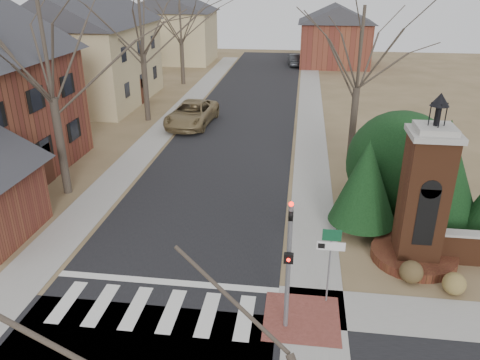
% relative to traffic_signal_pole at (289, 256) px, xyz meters
% --- Properties ---
extents(ground, '(120.00, 120.00, 0.00)m').
position_rel_traffic_signal_pole_xyz_m(ground, '(-4.30, -0.57, -2.59)').
color(ground, brown).
rests_on(ground, ground).
extents(main_street, '(8.00, 70.00, 0.01)m').
position_rel_traffic_signal_pole_xyz_m(main_street, '(-4.30, 21.43, -2.58)').
color(main_street, black).
rests_on(main_street, ground).
extents(crosswalk_zone, '(8.00, 2.20, 0.02)m').
position_rel_traffic_signal_pole_xyz_m(crosswalk_zone, '(-4.30, 0.23, -2.58)').
color(crosswalk_zone, silver).
rests_on(crosswalk_zone, ground).
extents(stop_bar, '(8.00, 0.35, 0.02)m').
position_rel_traffic_signal_pole_xyz_m(stop_bar, '(-4.30, 1.73, -2.58)').
color(stop_bar, silver).
rests_on(stop_bar, ground).
extents(sidewalk_right_main, '(2.00, 60.00, 0.02)m').
position_rel_traffic_signal_pole_xyz_m(sidewalk_right_main, '(0.90, 21.43, -2.58)').
color(sidewalk_right_main, gray).
rests_on(sidewalk_right_main, ground).
extents(sidewalk_left, '(2.00, 60.00, 0.02)m').
position_rel_traffic_signal_pole_xyz_m(sidewalk_left, '(-9.50, 21.43, -2.58)').
color(sidewalk_left, gray).
rests_on(sidewalk_left, ground).
extents(curb_apron, '(2.40, 2.40, 0.02)m').
position_rel_traffic_signal_pole_xyz_m(curb_apron, '(0.50, 0.43, -2.57)').
color(curb_apron, brown).
rests_on(curb_apron, ground).
extents(traffic_signal_pole, '(0.28, 0.41, 4.50)m').
position_rel_traffic_signal_pole_xyz_m(traffic_signal_pole, '(0.00, 0.00, 0.00)').
color(traffic_signal_pole, slate).
rests_on(traffic_signal_pole, ground).
extents(sign_post, '(0.90, 0.07, 2.75)m').
position_rel_traffic_signal_pole_xyz_m(sign_post, '(1.29, 1.41, -0.64)').
color(sign_post, slate).
rests_on(sign_post, ground).
extents(brick_gate_monument, '(3.20, 3.20, 6.47)m').
position_rel_traffic_signal_pole_xyz_m(brick_gate_monument, '(4.70, 4.42, -0.42)').
color(brick_gate_monument, '#5A2F1A').
rests_on(brick_gate_monument, ground).
extents(house_stucco_left, '(9.80, 12.80, 9.28)m').
position_rel_traffic_signal_pole_xyz_m(house_stucco_left, '(-17.80, 26.42, 2.01)').
color(house_stucco_left, tan).
rests_on(house_stucco_left, ground).
extents(house_distant_left, '(10.80, 8.80, 8.53)m').
position_rel_traffic_signal_pole_xyz_m(house_distant_left, '(-16.31, 47.42, 1.66)').
color(house_distant_left, tan).
rests_on(house_distant_left, ground).
extents(house_distant_right, '(8.80, 8.80, 7.30)m').
position_rel_traffic_signal_pole_xyz_m(house_distant_right, '(3.69, 47.42, 1.06)').
color(house_distant_right, brown).
rests_on(house_distant_right, ground).
extents(evergreen_near, '(2.80, 2.80, 4.10)m').
position_rel_traffic_signal_pole_xyz_m(evergreen_near, '(2.90, 6.43, -0.29)').
color(evergreen_near, '#473D33').
rests_on(evergreen_near, ground).
extents(evergreen_mid, '(3.40, 3.40, 4.70)m').
position_rel_traffic_signal_pole_xyz_m(evergreen_mid, '(6.20, 7.63, 0.01)').
color(evergreen_mid, '#473D33').
rests_on(evergreen_mid, ground).
extents(evergreen_mass, '(4.80, 4.80, 4.80)m').
position_rel_traffic_signal_pole_xyz_m(evergreen_mass, '(4.70, 8.93, -0.19)').
color(evergreen_mass, black).
rests_on(evergreen_mass, ground).
extents(bare_tree_0, '(8.05, 8.05, 11.15)m').
position_rel_traffic_signal_pole_xyz_m(bare_tree_0, '(-11.30, 8.43, 5.11)').
color(bare_tree_0, '#473D33').
rests_on(bare_tree_0, ground).
extents(bare_tree_1, '(8.40, 8.40, 11.64)m').
position_rel_traffic_signal_pole_xyz_m(bare_tree_1, '(-11.30, 21.43, 5.44)').
color(bare_tree_1, '#473D33').
rests_on(bare_tree_1, ground).
extents(bare_tree_2, '(7.35, 7.35, 10.19)m').
position_rel_traffic_signal_pole_xyz_m(bare_tree_2, '(-11.80, 34.43, 4.44)').
color(bare_tree_2, '#473D33').
rests_on(bare_tree_2, ground).
extents(bare_tree_3, '(7.00, 7.00, 9.70)m').
position_rel_traffic_signal_pole_xyz_m(bare_tree_3, '(3.20, 15.43, 4.10)').
color(bare_tree_3, '#473D33').
rests_on(bare_tree_3, ground).
extents(pickup_truck, '(3.22, 6.24, 1.68)m').
position_rel_traffic_signal_pole_xyz_m(pickup_truck, '(-7.70, 20.63, -1.74)').
color(pickup_truck, olive).
rests_on(pickup_truck, ground).
extents(distant_car, '(1.95, 4.36, 1.39)m').
position_rel_traffic_signal_pole_xyz_m(distant_car, '(-0.90, 46.29, -1.89)').
color(distant_car, '#2F3236').
rests_on(distant_car, ground).
extents(dry_shrub_left, '(0.82, 0.82, 0.82)m').
position_rel_traffic_signal_pole_xyz_m(dry_shrub_left, '(4.30, 2.92, -2.18)').
color(dry_shrub_left, '#4F3F24').
rests_on(dry_shrub_left, ground).
extents(dry_shrub_right, '(0.78, 0.78, 0.78)m').
position_rel_traffic_signal_pole_xyz_m(dry_shrub_right, '(5.62, 2.43, -2.19)').
color(dry_shrub_right, olive).
rests_on(dry_shrub_right, ground).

